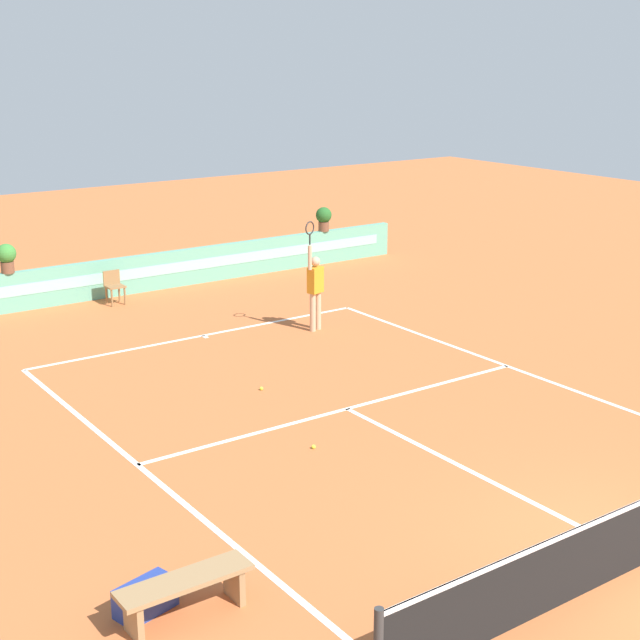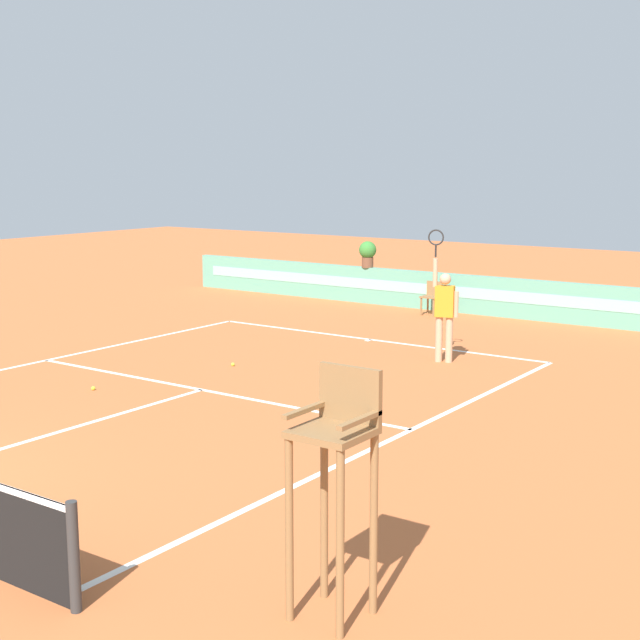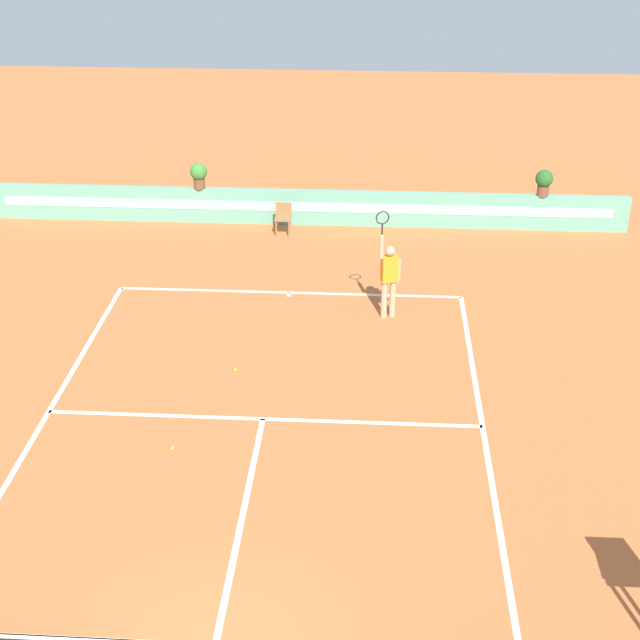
# 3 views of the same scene
# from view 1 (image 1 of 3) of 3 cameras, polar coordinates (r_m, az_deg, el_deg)

# --- Properties ---
(ground_plane) EXTENTS (60.00, 60.00, 0.00)m
(ground_plane) POSITION_cam_1_polar(r_m,az_deg,el_deg) (16.62, 2.50, -5.89)
(ground_plane) COLOR #BC6033
(court_lines) EXTENTS (8.32, 11.94, 0.01)m
(court_lines) POSITION_cam_1_polar(r_m,az_deg,el_deg) (17.15, 1.03, -5.14)
(court_lines) COLOR white
(court_lines) RESTS_ON ground
(back_wall_barrier) EXTENTS (18.00, 0.21, 1.00)m
(back_wall_barrier) POSITION_cam_1_polar(r_m,az_deg,el_deg) (25.11, -12.12, 2.63)
(back_wall_barrier) COLOR #60A88E
(back_wall_barrier) RESTS_ON ground
(ball_kid_chair) EXTENTS (0.44, 0.44, 0.85)m
(ball_kid_chair) POSITION_cam_1_polar(r_m,az_deg,el_deg) (24.27, -12.53, 2.08)
(ball_kid_chair) COLOR olive
(ball_kid_chair) RESTS_ON ground
(bench_courtside) EXTENTS (1.60, 0.44, 0.51)m
(bench_courtside) POSITION_cam_1_polar(r_m,az_deg,el_deg) (11.09, -8.29, -15.98)
(bench_courtside) COLOR #99754C
(bench_courtside) RESTS_ON ground
(gear_bag) EXTENTS (0.77, 0.52, 0.36)m
(gear_bag) POSITION_cam_1_polar(r_m,az_deg,el_deg) (11.36, -10.67, -16.41)
(gear_bag) COLOR navy
(gear_bag) RESTS_ON ground
(tennis_player) EXTENTS (0.60, 0.32, 2.58)m
(tennis_player) POSITION_cam_1_polar(r_m,az_deg,el_deg) (21.29, -0.30, 2.09)
(tennis_player) COLOR tan
(tennis_player) RESTS_ON ground
(tennis_ball_near_baseline) EXTENTS (0.07, 0.07, 0.07)m
(tennis_ball_near_baseline) POSITION_cam_1_polar(r_m,az_deg,el_deg) (15.28, -0.40, -7.78)
(tennis_ball_near_baseline) COLOR #CCE033
(tennis_ball_near_baseline) RESTS_ON ground
(tennis_ball_mid_court) EXTENTS (0.07, 0.07, 0.07)m
(tennis_ball_mid_court) POSITION_cam_1_polar(r_m,az_deg,el_deg) (17.83, -3.62, -4.22)
(tennis_ball_mid_court) COLOR #CCE033
(tennis_ball_mid_court) RESTS_ON ground
(potted_plant_far_right) EXTENTS (0.48, 0.48, 0.72)m
(potted_plant_far_right) POSITION_cam_1_polar(r_m,az_deg,el_deg) (28.09, 0.23, 6.32)
(potted_plant_far_right) COLOR brown
(potted_plant_far_right) RESTS_ON back_wall_barrier
(potted_plant_left) EXTENTS (0.48, 0.48, 0.72)m
(potted_plant_left) POSITION_cam_1_polar(r_m,az_deg,el_deg) (23.96, -18.68, 3.72)
(potted_plant_left) COLOR brown
(potted_plant_left) RESTS_ON back_wall_barrier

